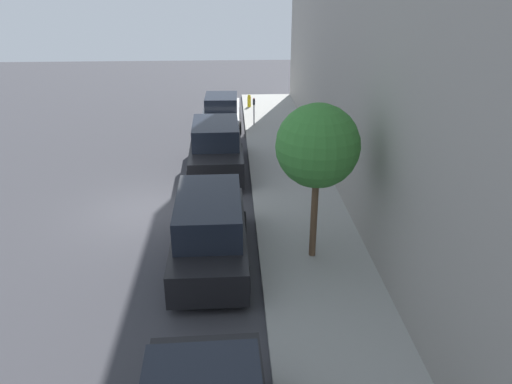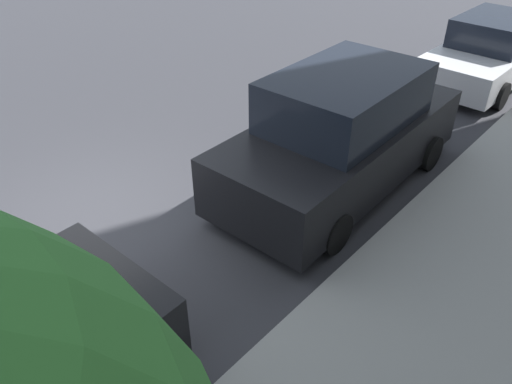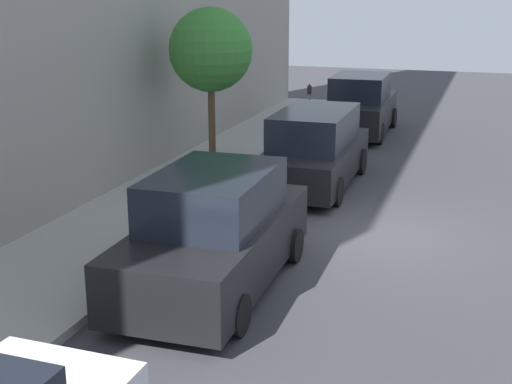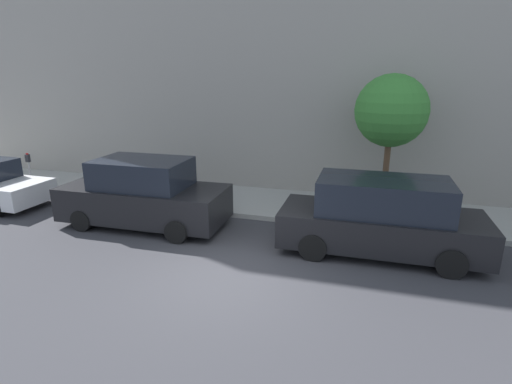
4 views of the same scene
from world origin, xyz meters
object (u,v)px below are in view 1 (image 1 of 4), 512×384
object	(u,v)px
parked_minivan_second	(210,230)
parking_meter_far	(254,108)
fire_hydrant	(249,101)
parked_suv_third	(216,149)
street_tree	(318,146)
parked_sedan_fourth	(221,112)

from	to	relation	value
parked_minivan_second	parking_meter_far	size ratio (longest dim) A/B	3.63
fire_hydrant	parking_meter_far	bearing A→B (deg)	-88.42
parking_meter_far	fire_hydrant	distance (m)	3.66
parking_meter_far	fire_hydrant	bearing A→B (deg)	91.58
parked_suv_third	fire_hydrant	world-z (taller)	parked_suv_third
parked_minivan_second	fire_hydrant	xyz separation A→B (m)	(1.67, 16.13, -0.43)
parked_minivan_second	street_tree	distance (m)	3.62
parked_sedan_fourth	street_tree	xyz separation A→B (m)	(2.61, -13.00, 2.53)
parking_meter_far	street_tree	distance (m)	12.85
street_tree	fire_hydrant	bearing A→B (deg)	93.84
street_tree	parked_minivan_second	bearing A→B (deg)	177.91
parked_minivan_second	parking_meter_far	bearing A→B (deg)	81.93
parked_minivan_second	parked_sedan_fourth	size ratio (longest dim) A/B	1.08
parked_suv_third	fire_hydrant	xyz separation A→B (m)	(1.64, 9.52, -0.44)
parked_minivan_second	fire_hydrant	distance (m)	16.23
parked_suv_third	fire_hydrant	bearing A→B (deg)	80.20
parked_sedan_fourth	parked_suv_third	bearing A→B (deg)	-91.13
parked_minivan_second	parking_meter_far	distance (m)	12.64
parked_minivan_second	street_tree	xyz separation A→B (m)	(2.76, -0.10, 2.34)
fire_hydrant	parked_suv_third	bearing A→B (deg)	-99.80
parked_minivan_second	parked_suv_third	xyz separation A→B (m)	(0.03, 6.61, 0.01)
parked_sedan_fourth	fire_hydrant	size ratio (longest dim) A/B	6.57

